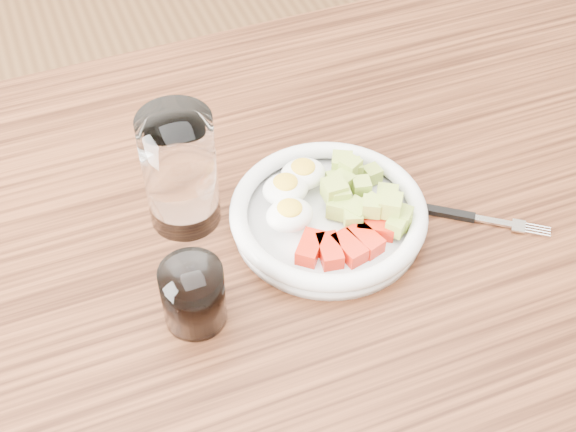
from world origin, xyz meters
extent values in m
cube|color=brown|center=(0.65, 0.35, 0.36)|extent=(0.07, 0.07, 0.73)
cube|color=brown|center=(0.00, 0.00, 0.75)|extent=(1.50, 0.90, 0.04)
cylinder|color=white|center=(0.04, 0.00, 0.78)|extent=(0.24, 0.24, 0.01)
torus|color=white|center=(0.04, 0.00, 0.79)|extent=(0.25, 0.25, 0.02)
cube|color=red|center=(0.00, -0.04, 0.79)|extent=(0.05, 0.05, 0.02)
cube|color=red|center=(0.02, -0.05, 0.79)|extent=(0.03, 0.05, 0.02)
cube|color=red|center=(0.04, -0.06, 0.79)|extent=(0.03, 0.05, 0.02)
cube|color=red|center=(0.06, -0.05, 0.79)|extent=(0.04, 0.05, 0.02)
cube|color=red|center=(0.08, -0.04, 0.79)|extent=(0.05, 0.04, 0.02)
ellipsoid|color=white|center=(0.00, 0.05, 0.81)|extent=(0.06, 0.05, 0.03)
ellipsoid|color=yellow|center=(0.00, 0.05, 0.82)|extent=(0.03, 0.03, 0.01)
ellipsoid|color=white|center=(0.03, 0.06, 0.81)|extent=(0.06, 0.05, 0.03)
ellipsoid|color=yellow|center=(0.03, 0.06, 0.82)|extent=(0.03, 0.03, 0.01)
ellipsoid|color=white|center=(-0.01, 0.01, 0.81)|extent=(0.06, 0.05, 0.03)
ellipsoid|color=yellow|center=(-0.01, 0.01, 0.82)|extent=(0.03, 0.03, 0.01)
cube|color=#A9BA47|center=(0.10, -0.06, 0.80)|extent=(0.03, 0.03, 0.02)
cube|color=#A9BA47|center=(0.12, 0.04, 0.80)|extent=(0.02, 0.02, 0.02)
cube|color=#A9BA47|center=(0.09, 0.04, 0.82)|extent=(0.03, 0.03, 0.02)
cube|color=#A9BA47|center=(0.10, -0.04, 0.82)|extent=(0.04, 0.04, 0.03)
cube|color=#A9BA47|center=(0.05, 0.02, 0.81)|extent=(0.03, 0.03, 0.03)
cube|color=#A9BA47|center=(0.07, -0.02, 0.80)|extent=(0.04, 0.04, 0.03)
cube|color=#A9BA47|center=(0.12, 0.00, 0.80)|extent=(0.04, 0.04, 0.03)
cube|color=#A9BA47|center=(0.12, -0.04, 0.80)|extent=(0.03, 0.03, 0.02)
cube|color=#A9BA47|center=(0.08, -0.03, 0.82)|extent=(0.03, 0.03, 0.02)
cube|color=#A9BA47|center=(0.07, 0.03, 0.81)|extent=(0.03, 0.03, 0.02)
cube|color=#A9BA47|center=(0.05, 0.00, 0.80)|extent=(0.03, 0.03, 0.02)
cube|color=#A9BA47|center=(0.09, -0.02, 0.80)|extent=(0.03, 0.03, 0.02)
cube|color=#A9BA47|center=(0.08, 0.06, 0.81)|extent=(0.03, 0.03, 0.03)
cube|color=#A9BA47|center=(0.11, -0.05, 0.80)|extent=(0.02, 0.02, 0.02)
cube|color=#A9BA47|center=(0.09, 0.01, 0.81)|extent=(0.03, 0.03, 0.02)
cube|color=#A9BA47|center=(0.09, 0.05, 0.81)|extent=(0.03, 0.03, 0.02)
cube|color=#A9BA47|center=(0.06, 0.01, 0.81)|extent=(0.03, 0.03, 0.02)
cube|color=#A9BA47|center=(0.06, -0.02, 0.80)|extent=(0.03, 0.03, 0.02)
cube|color=#A9BA47|center=(0.07, 0.04, 0.80)|extent=(0.03, 0.03, 0.03)
cube|color=black|center=(0.18, -0.03, 0.77)|extent=(0.08, 0.06, 0.01)
cube|color=silver|center=(0.24, -0.07, 0.77)|extent=(0.05, 0.04, 0.00)
cube|color=silver|center=(0.26, -0.09, 0.77)|extent=(0.02, 0.03, 0.00)
cylinder|color=silver|center=(0.28, -0.11, 0.77)|extent=(0.03, 0.02, 0.00)
cylinder|color=silver|center=(0.28, -0.10, 0.77)|extent=(0.03, 0.02, 0.00)
cylinder|color=silver|center=(0.28, -0.10, 0.77)|extent=(0.03, 0.02, 0.00)
cylinder|color=silver|center=(0.28, -0.10, 0.77)|extent=(0.03, 0.02, 0.00)
cylinder|color=white|center=(-0.12, 0.08, 0.85)|extent=(0.09, 0.09, 0.16)
cylinder|color=white|center=(-0.15, -0.07, 0.81)|extent=(0.07, 0.07, 0.08)
cylinder|color=black|center=(-0.15, -0.07, 0.81)|extent=(0.06, 0.06, 0.07)
camera|label=1|loc=(-0.25, -0.60, 1.52)|focal=50.00mm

